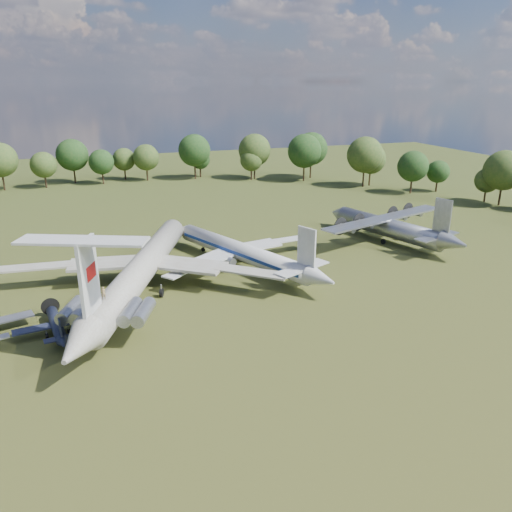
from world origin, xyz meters
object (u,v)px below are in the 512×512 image
object	(u,v)px
person_on_il62	(103,293)
tu104_jet	(241,255)
il62_airliner	(143,273)
an12_transport	(388,230)
small_prop_west	(57,327)

from	to	relation	value
person_on_il62	tu104_jet	bearing A→B (deg)	-140.50
il62_airliner	tu104_jet	distance (m)	17.41
an12_transport	il62_airliner	bearing A→B (deg)	173.46
small_prop_west	person_on_il62	size ratio (longest dim) A/B	8.68
tu104_jet	small_prop_west	bearing A→B (deg)	-175.08
il62_airliner	person_on_il62	size ratio (longest dim) A/B	35.62
tu104_jet	person_on_il62	size ratio (longest dim) A/B	26.46
il62_airliner	small_prop_west	xyz separation A→B (m)	(-11.60, -10.38, -1.73)
tu104_jet	person_on_il62	world-z (taller)	person_on_il62
small_prop_west	an12_transport	bearing A→B (deg)	9.21
tu104_jet	an12_transport	xyz separation A→B (m)	(30.84, 4.43, 0.18)
small_prop_west	person_on_il62	world-z (taller)	person_on_il62
an12_transport	tu104_jet	bearing A→B (deg)	170.46
an12_transport	small_prop_west	distance (m)	62.34
il62_airliner	an12_transport	size ratio (longest dim) A/B	1.63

